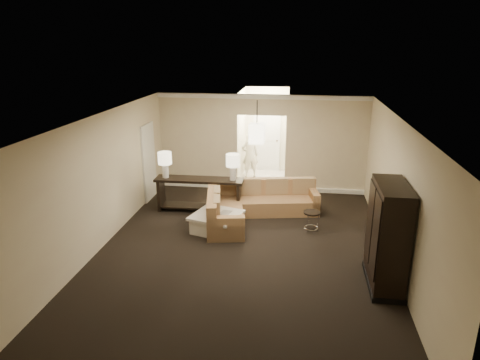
% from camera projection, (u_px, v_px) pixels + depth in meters
% --- Properties ---
extents(ground, '(8.00, 8.00, 0.00)m').
position_uv_depth(ground, '(242.00, 251.00, 9.00)').
color(ground, black).
rests_on(ground, ground).
extents(wall_back, '(6.00, 0.04, 2.80)m').
position_uv_depth(wall_back, '(261.00, 143.00, 12.32)').
color(wall_back, beige).
rests_on(wall_back, ground).
extents(wall_front, '(6.00, 0.04, 2.80)m').
position_uv_depth(wall_front, '(194.00, 304.00, 4.80)').
color(wall_front, beige).
rests_on(wall_front, ground).
extents(wall_left, '(0.04, 8.00, 2.80)m').
position_uv_depth(wall_left, '(101.00, 182.00, 8.96)').
color(wall_left, beige).
rests_on(wall_left, ground).
extents(wall_right, '(0.04, 8.00, 2.80)m').
position_uv_depth(wall_right, '(398.00, 196.00, 8.16)').
color(wall_right, beige).
rests_on(wall_right, ground).
extents(ceiling, '(6.00, 8.00, 0.02)m').
position_uv_depth(ceiling, '(243.00, 119.00, 8.12)').
color(ceiling, white).
rests_on(ceiling, wall_back).
extents(crown_molding, '(6.00, 0.10, 0.12)m').
position_uv_depth(crown_molding, '(262.00, 97.00, 11.86)').
color(crown_molding, white).
rests_on(crown_molding, wall_back).
extents(baseboard, '(6.00, 0.10, 0.12)m').
position_uv_depth(baseboard, '(260.00, 187.00, 12.69)').
color(baseboard, white).
rests_on(baseboard, ground).
extents(side_door, '(0.05, 0.90, 2.10)m').
position_uv_depth(side_door, '(149.00, 162.00, 11.70)').
color(side_door, white).
rests_on(side_door, ground).
extents(foyer, '(1.44, 2.02, 2.80)m').
position_uv_depth(foyer, '(265.00, 137.00, 13.62)').
color(foyer, silver).
rests_on(foyer, ground).
extents(sectional_sofa, '(2.90, 2.60, 0.83)m').
position_uv_depth(sectional_sofa, '(251.00, 205.00, 10.63)').
color(sectional_sofa, brown).
rests_on(sectional_sofa, ground).
extents(coffee_table, '(1.27, 1.27, 0.43)m').
position_uv_depth(coffee_table, '(217.00, 222.00, 9.91)').
color(coffee_table, white).
rests_on(coffee_table, ground).
extents(console_table, '(2.27, 0.56, 0.87)m').
position_uv_depth(console_table, '(200.00, 192.00, 10.98)').
color(console_table, black).
rests_on(console_table, ground).
extents(armoire, '(0.57, 1.32, 1.90)m').
position_uv_depth(armoire, '(387.00, 238.00, 7.51)').
color(armoire, black).
rests_on(armoire, ground).
extents(drink_table, '(0.39, 0.39, 0.49)m').
position_uv_depth(drink_table, '(312.00, 217.00, 9.82)').
color(drink_table, black).
rests_on(drink_table, ground).
extents(table_lamp_left, '(0.35, 0.35, 0.67)m').
position_uv_depth(table_lamp_left, '(165.00, 161.00, 10.84)').
color(table_lamp_left, white).
rests_on(table_lamp_left, console_table).
extents(table_lamp_right, '(0.35, 0.35, 0.67)m').
position_uv_depth(table_lamp_right, '(233.00, 163.00, 10.64)').
color(table_lamp_right, white).
rests_on(table_lamp_right, console_table).
extents(pendant_light, '(0.38, 0.38, 1.09)m').
position_uv_depth(pendant_light, '(257.00, 133.00, 10.93)').
color(pendant_light, black).
rests_on(pendant_light, ceiling).
extents(person, '(0.67, 0.54, 1.62)m').
position_uv_depth(person, '(250.00, 153.00, 13.60)').
color(person, '#EEE6C9').
rests_on(person, ground).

